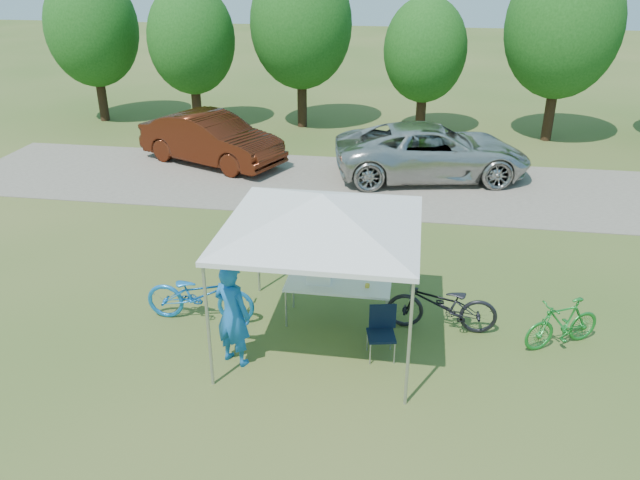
# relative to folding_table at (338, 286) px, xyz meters

# --- Properties ---
(ground) EXTENTS (100.00, 100.00, 0.00)m
(ground) POSITION_rel_folding_table_xyz_m (-0.19, -0.65, -0.73)
(ground) COLOR #2D5119
(ground) RESTS_ON ground
(gravel_strip) EXTENTS (24.00, 5.00, 0.02)m
(gravel_strip) POSITION_rel_folding_table_xyz_m (-0.19, 7.35, -0.72)
(gravel_strip) COLOR gray
(gravel_strip) RESTS_ON ground
(canopy) EXTENTS (4.53, 4.53, 3.00)m
(canopy) POSITION_rel_folding_table_xyz_m (-0.19, -0.65, 1.92)
(canopy) COLOR #A5A5AA
(canopy) RESTS_ON ground
(treeline) EXTENTS (24.89, 4.28, 6.30)m
(treeline) POSITION_rel_folding_table_xyz_m (-0.49, 13.40, 2.80)
(treeline) COLOR #382314
(treeline) RESTS_ON ground
(folding_table) EXTENTS (1.89, 0.79, 0.78)m
(folding_table) POSITION_rel_folding_table_xyz_m (0.00, 0.00, 0.00)
(folding_table) COLOR white
(folding_table) RESTS_ON ground
(folding_chair) EXTENTS (0.53, 0.55, 0.88)m
(folding_chair) POSITION_rel_folding_table_xyz_m (0.86, -0.90, -0.21)
(folding_chair) COLOR black
(folding_chair) RESTS_ON ground
(cooler) EXTENTS (0.46, 0.31, 0.33)m
(cooler) POSITION_rel_folding_table_xyz_m (-0.34, -0.00, 0.21)
(cooler) COLOR white
(cooler) RESTS_ON folding_table
(ice_cream_cup) EXTENTS (0.08, 0.08, 0.06)m
(ice_cream_cup) POSITION_rel_folding_table_xyz_m (0.53, -0.05, 0.07)
(ice_cream_cup) COLOR gold
(ice_cream_cup) RESTS_ON folding_table
(cyclist) EXTENTS (0.77, 0.65, 1.80)m
(cyclist) POSITION_rel_folding_table_xyz_m (-1.51, -1.50, 0.17)
(cyclist) COLOR #155FB1
(cyclist) RESTS_ON ground
(bike_blue) EXTENTS (2.02, 0.74, 1.06)m
(bike_blue) POSITION_rel_folding_table_xyz_m (-2.48, -0.35, -0.20)
(bike_blue) COLOR blue
(bike_blue) RESTS_ON ground
(bike_green) EXTENTS (1.50, 1.06, 0.89)m
(bike_green) POSITION_rel_folding_table_xyz_m (3.88, -0.18, -0.29)
(bike_green) COLOR #1B7A29
(bike_green) RESTS_ON ground
(bike_dark) EXTENTS (1.95, 0.69, 1.02)m
(bike_dark) POSITION_rel_folding_table_xyz_m (1.86, -0.01, -0.22)
(bike_dark) COLOR black
(bike_dark) RESTS_ON ground
(minivan) EXTENTS (6.11, 3.70, 1.58)m
(minivan) POSITION_rel_folding_table_xyz_m (1.70, 8.36, 0.08)
(minivan) COLOR #B9B9B4
(minivan) RESTS_ON gravel_strip
(sedan) EXTENTS (5.05, 3.43, 1.58)m
(sedan) POSITION_rel_folding_table_xyz_m (-5.17, 8.63, 0.08)
(sedan) COLOR #44190B
(sedan) RESTS_ON gravel_strip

